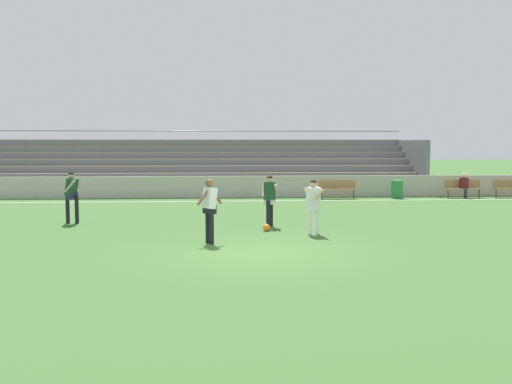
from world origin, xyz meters
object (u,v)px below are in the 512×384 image
bench_near_wall_gap (338,187)px  spectator_seated (464,184)px  player_dark_overlapping (270,196)px  player_white_deep_cover (210,205)px  bleacher_stand (186,165)px  soccer_ball (267,228)px  bench_centre_sideline (511,186)px  trash_bin (397,189)px  player_white_challenging (313,202)px  bench_far_right (463,187)px  player_dark_on_ball (72,192)px

bench_near_wall_gap → spectator_seated: spectator_seated is taller
player_dark_overlapping → player_white_deep_cover: (-1.88, -2.99, 0.06)m
bleacher_stand → soccer_ball: bearing=-77.6°
bench_centre_sideline → trash_bin: bench_centre_sideline is taller
player_dark_overlapping → player_white_challenging: (1.13, -1.64, -0.02)m
bench_far_right → trash_bin: bearing=179.8°
bench_far_right → player_white_challenging: (-9.26, -10.90, 0.41)m
bench_far_right → player_white_challenging: 14.30m
bench_near_wall_gap → player_white_challenging: (-3.01, -10.90, 0.41)m
bench_far_right → player_white_deep_cover: (-12.27, -12.24, 0.49)m
spectator_seated → player_white_deep_cover: player_white_deep_cover is taller
bleacher_stand → trash_bin: 11.32m
bleacher_stand → player_white_deep_cover: bleacher_stand is taller
spectator_seated → player_dark_overlapping: (-10.39, -9.14, 0.28)m
bench_far_right → spectator_seated: spectator_seated is taller
spectator_seated → soccer_ball: spectator_seated is taller
player_white_challenging → player_white_deep_cover: size_ratio=0.94×
bench_far_right → player_dark_on_ball: player_dark_on_ball is taller
bleacher_stand → player_dark_overlapping: (3.35, -13.51, -0.53)m
bleacher_stand → soccer_ball: size_ratio=115.27×
player_white_challenging → soccer_ball: player_white_challenging is taller
bleacher_stand → player_white_challenging: (4.49, -15.15, -0.55)m
trash_bin → player_white_challenging: size_ratio=0.54×
bench_far_right → player_dark_overlapping: 13.92m
trash_bin → player_white_challenging: 12.44m
bench_centre_sideline → player_dark_overlapping: size_ratio=1.09×
spectator_seated → player_dark_on_ball: (-16.90, -7.88, 0.33)m
soccer_ball → bleacher_stand: bearing=102.4°
bench_near_wall_gap → trash_bin: 2.94m
bench_near_wall_gap → bench_far_right: bearing=0.0°
trash_bin → bench_near_wall_gap: bearing=-179.8°
bench_far_right → player_dark_on_ball: (-16.90, -8.00, 0.49)m
bench_near_wall_gap → soccer_ball: bearing=-113.0°
spectator_seated → player_white_deep_cover: (-12.27, -12.12, 0.33)m
player_white_challenging → player_dark_on_ball: player_dark_on_ball is taller
player_dark_overlapping → bench_centre_sideline: bearing=35.8°
bench_far_right → player_white_challenging: size_ratio=1.11×
bench_near_wall_gap → player_white_challenging: size_ratio=1.11×
bench_near_wall_gap → player_dark_overlapping: bearing=-114.1°
bleacher_stand → trash_bin: (10.44, -4.24, -1.07)m
player_dark_overlapping → soccer_ball: 1.29m
bench_centre_sideline → bench_near_wall_gap: same height
player_dark_overlapping → player_dark_on_ball: bearing=169.1°
bench_centre_sideline → player_white_deep_cover: size_ratio=1.04×
bench_centre_sideline → bench_far_right: 2.43m
player_white_challenging → player_white_deep_cover: (-3.02, -1.34, 0.08)m
player_white_challenging → player_dark_on_ball: bearing=159.2°
bench_centre_sideline → player_white_challenging: bearing=-137.0°
bench_centre_sideline → soccer_ball: size_ratio=8.18×
trash_bin → player_dark_on_ball: size_ratio=0.51×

